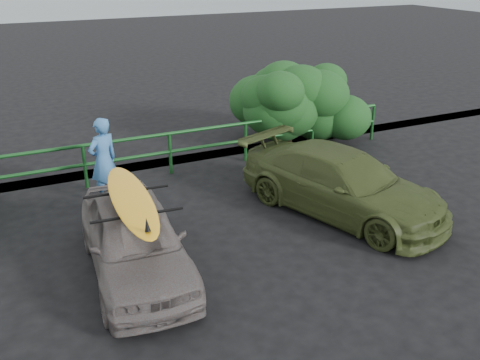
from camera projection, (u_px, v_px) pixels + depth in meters
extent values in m
plane|color=black|center=(213.00, 292.00, 8.37)|extent=(80.00, 80.00, 0.00)
plane|color=slate|center=(1.00, 4.00, 58.33)|extent=(200.00, 200.00, 0.00)
imported|color=#605856|center=(135.00, 239.00, 8.62)|extent=(1.75, 3.80, 1.26)
imported|color=#3B4820|center=(342.00, 183.00, 10.72)|extent=(3.20, 4.78, 1.29)
imported|color=teal|center=(103.00, 161.00, 11.12)|extent=(0.79, 0.67, 1.84)
ellipsoid|color=#F4AB19|center=(131.00, 199.00, 8.34)|extent=(0.81, 2.95, 0.09)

